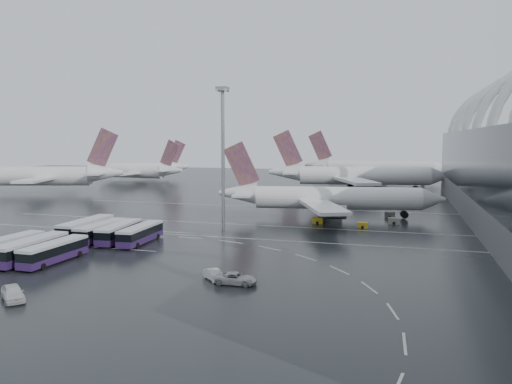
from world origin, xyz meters
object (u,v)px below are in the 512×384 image
(jet_remote_west, at_px, (52,176))
(bus_row_near_d, at_px, (141,233))
(airliner_main, at_px, (326,199))
(bus_row_far_c, at_px, (54,251))
(gse_cart_belly_c, at_px, (318,221))
(bus_row_near_b, at_px, (101,231))
(bus_row_far_b, at_px, (31,249))
(gse_cart_belly_b, at_px, (390,215))
(airliner_gate_c, at_px, (373,169))
(van_curve_a, at_px, (236,278))
(gse_cart_belly_a, at_px, (363,225))
(jet_remote_mid, at_px, (140,172))
(bus_row_far_a, at_px, (7,247))
(van_curve_c, at_px, (214,275))
(airliner_gate_b, at_px, (355,176))
(gse_cart_belly_d, at_px, (394,221))
(van_curve_b, at_px, (13,293))
(bus_row_near_a, at_px, (86,228))
(bus_row_near_c, at_px, (119,232))
(floodlight_mast, at_px, (223,141))
(jet_remote_far, at_px, (146,169))

(jet_remote_west, relative_size, bus_row_near_d, 3.93)
(airliner_main, height_order, jet_remote_west, jet_remote_west)
(bus_row_far_c, distance_m, gse_cart_belly_c, 54.47)
(bus_row_near_b, xyz_separation_m, bus_row_far_b, (-1.25, -15.89, 0.07))
(bus_row_far_b, bearing_deg, gse_cart_belly_b, -41.51)
(airliner_gate_c, relative_size, gse_cart_belly_c, 27.34)
(bus_row_far_c, xyz_separation_m, van_curve_a, (28.80, -2.97, -0.93))
(bus_row_far_b, relative_size, gse_cart_belly_a, 6.50)
(jet_remote_mid, relative_size, bus_row_far_a, 3.15)
(airliner_main, distance_m, van_curve_c, 55.79)
(airliner_gate_b, xyz_separation_m, bus_row_far_a, (-41.32, -113.16, -3.57))
(gse_cart_belly_a, distance_m, gse_cart_belly_b, 16.03)
(bus_row_far_c, bearing_deg, bus_row_near_b, 10.41)
(bus_row_near_b, relative_size, van_curve_a, 2.42)
(jet_remote_mid, height_order, bus_row_far_b, jet_remote_mid)
(gse_cart_belly_d, bearing_deg, jet_remote_west, 163.77)
(airliner_gate_c, height_order, gse_cart_belly_b, airliner_gate_c)
(van_curve_b, distance_m, van_curve_c, 23.15)
(bus_row_far_b, relative_size, gse_cart_belly_b, 5.74)
(bus_row_far_c, xyz_separation_m, gse_cart_belly_d, (46.89, 48.40, -1.01))
(bus_row_far_c, bearing_deg, bus_row_near_a, 21.80)
(jet_remote_mid, bearing_deg, airliner_gate_c, -155.39)
(jet_remote_mid, distance_m, bus_row_near_c, 121.90)
(jet_remote_mid, xyz_separation_m, bus_row_near_a, (49.18, -107.17, -2.73))
(airliner_gate_b, bearing_deg, airliner_main, -101.62)
(bus_row_far_c, bearing_deg, gse_cart_belly_b, -37.79)
(airliner_gate_b, relative_size, bus_row_near_b, 4.76)
(bus_row_near_a, xyz_separation_m, floodlight_mast, (21.12, 14.45, 15.64))
(floodlight_mast, bearing_deg, jet_remote_mid, 127.17)
(airliner_main, distance_m, van_curve_b, 73.52)
(van_curve_c, bearing_deg, bus_row_far_b, 130.92)
(bus_row_near_c, distance_m, gse_cart_belly_b, 60.93)
(bus_row_far_c, bearing_deg, jet_remote_west, 39.50)
(airliner_gate_c, height_order, bus_row_near_a, airliner_gate_c)
(bus_row_near_b, bearing_deg, jet_remote_far, 25.04)
(jet_remote_west, relative_size, van_curve_b, 9.53)
(airliner_main, height_order, gse_cart_belly_b, airliner_main)
(jet_remote_west, distance_m, bus_row_far_b, 101.02)
(van_curve_a, bearing_deg, airliner_gate_c, -4.77)
(jet_remote_mid, distance_m, van_curve_a, 152.53)
(bus_row_near_a, relative_size, van_curve_a, 2.64)
(gse_cart_belly_c, bearing_deg, bus_row_far_c, -125.04)
(airliner_main, bearing_deg, jet_remote_far, 126.70)
(bus_row_near_b, bearing_deg, gse_cart_belly_c, -50.18)
(gse_cart_belly_b, bearing_deg, van_curve_b, -118.04)
(bus_row_near_b, bearing_deg, bus_row_far_c, -171.07)
(bus_row_near_c, bearing_deg, bus_row_near_b, 88.35)
(bus_row_near_b, bearing_deg, bus_row_near_a, 73.86)
(bus_row_far_a, bearing_deg, gse_cart_belly_c, -39.32)
(airliner_gate_b, distance_m, bus_row_far_a, 120.52)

